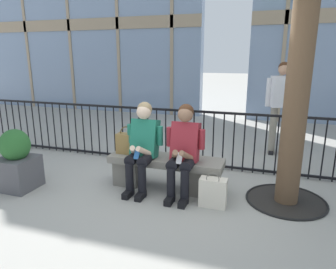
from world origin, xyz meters
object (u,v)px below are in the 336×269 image
at_px(stone_bench, 166,169).
at_px(seated_person_companion, 184,148).
at_px(shopping_bag, 213,192).
at_px(handbag_on_bench, 127,143).
at_px(planter, 17,162).
at_px(bystander_at_railing, 281,101).
at_px(seated_person_with_phone, 143,144).

height_order(stone_bench, seated_person_companion, seated_person_companion).
bearing_deg(stone_bench, shopping_bag, -25.05).
bearing_deg(seated_person_companion, shopping_bag, -25.73).
bearing_deg(handbag_on_bench, planter, -154.49).
bearing_deg(stone_bench, planter, -161.20).
height_order(stone_bench, bystander_at_railing, bystander_at_railing).
bearing_deg(shopping_bag, bystander_at_railing, 72.37).
xyz_separation_m(seated_person_companion, bystander_at_railing, (1.23, 2.26, 0.35)).
height_order(bystander_at_railing, planter, bystander_at_railing).
bearing_deg(shopping_bag, seated_person_with_phone, 168.22).
relative_size(seated_person_companion, shopping_bag, 2.63).
height_order(handbag_on_bench, planter, same).
height_order(shopping_bag, bystander_at_railing, bystander_at_railing).
height_order(seated_person_with_phone, planter, seated_person_with_phone).
xyz_separation_m(stone_bench, handbag_on_bench, (-0.58, -0.01, 0.33)).
height_order(seated_person_with_phone, seated_person_companion, same).
distance_m(seated_person_companion, handbag_on_bench, 0.88).
xyz_separation_m(handbag_on_bench, planter, (-1.37, -0.65, -0.21)).
bearing_deg(handbag_on_bench, bystander_at_railing, 45.58).
bearing_deg(planter, seated_person_with_phone, 17.86).
bearing_deg(seated_person_companion, planter, -166.56).
relative_size(seated_person_with_phone, shopping_bag, 2.63).
bearing_deg(shopping_bag, seated_person_companion, 154.27).
relative_size(seated_person_companion, handbag_on_bench, 3.04).
relative_size(seated_person_with_phone, handbag_on_bench, 3.04).
bearing_deg(handbag_on_bench, seated_person_companion, -7.78).
distance_m(stone_bench, seated_person_companion, 0.49).
bearing_deg(planter, seated_person_companion, 13.44).
bearing_deg(stone_bench, seated_person_with_phone, -156.00).
height_order(seated_person_companion, shopping_bag, seated_person_companion).
bearing_deg(planter, bystander_at_railing, 38.85).
relative_size(handbag_on_bench, planter, 0.47).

